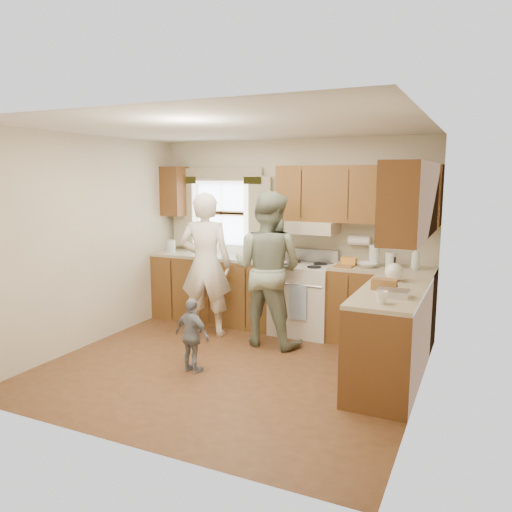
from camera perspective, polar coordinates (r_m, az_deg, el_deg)
The scene contains 6 objects.
room at distance 5.17m, azimuth -2.87°, elevation 0.52°, with size 3.80×3.80×3.80m.
kitchen_fixtures at distance 5.98m, azimuth 7.21°, elevation -2.34°, with size 3.80×2.25×2.15m.
stove at distance 6.50m, azimuth 5.47°, elevation -4.75°, with size 0.76×0.67×1.07m.
woman_left at distance 6.34m, azimuth -5.77°, elevation -0.98°, with size 0.67×0.44×1.82m, color white.
woman_right at distance 5.96m, azimuth 1.35°, elevation -1.49°, with size 0.90×0.70×1.85m, color #233A24.
child at distance 5.26m, azimuth -7.30°, elevation -9.01°, with size 0.46×0.19×0.78m, color gray.
Camera 1 is at (2.38, -4.52, 2.03)m, focal length 35.00 mm.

